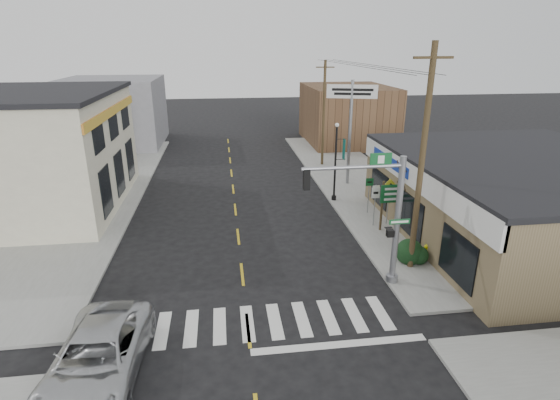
{
  "coord_description": "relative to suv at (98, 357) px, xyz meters",
  "views": [
    {
      "loc": [
        -0.61,
        -12.98,
        9.54
      ],
      "look_at": [
        1.89,
        5.6,
        2.8
      ],
      "focal_mm": 28.0,
      "sensor_mm": 36.0,
      "label": 1
    }
  ],
  "objects": [
    {
      "name": "shrub_front",
      "position": [
        12.19,
        5.69,
        -0.16
      ],
      "size": [
        1.23,
        1.23,
        0.92
      ],
      "primitive_type": "ellipsoid",
      "color": "#143218",
      "rests_on": "sidewalk_right"
    },
    {
      "name": "crosswalk",
      "position": [
        4.57,
        2.13,
        -0.75
      ],
      "size": [
        11.0,
        2.2,
        0.01
      ],
      "primitive_type": "cube",
      "color": "silver",
      "rests_on": "ground"
    },
    {
      "name": "guide_sign",
      "position": [
        12.77,
        9.27,
        1.15
      ],
      "size": [
        1.56,
        0.13,
        2.73
      ],
      "rotation": [
        0.0,
        0.0,
        0.01
      ],
      "color": "#4A3A22",
      "rests_on": "sidewalk_right"
    },
    {
      "name": "fire_hydrant",
      "position": [
        13.07,
        5.83,
        -0.24
      ],
      "size": [
        0.22,
        0.22,
        0.71
      ],
      "rotation": [
        0.0,
        0.0,
        0.4
      ],
      "color": "#DAD20A",
      "rests_on": "sidewalk_right"
    },
    {
      "name": "shrub_back",
      "position": [
        14.16,
        10.49,
        -0.25
      ],
      "size": [
        0.98,
        0.98,
        0.74
      ],
      "primitive_type": "ellipsoid",
      "color": "black",
      "rests_on": "sidewalk_right"
    },
    {
      "name": "sidewalk_right",
      "position": [
        13.57,
        14.73,
        -0.69
      ],
      "size": [
        6.0,
        38.0,
        0.13
      ],
      "primitive_type": "cube",
      "color": "gray",
      "rests_on": "ground"
    },
    {
      "name": "bldg_distant_left",
      "position": [
        -6.43,
        33.73,
        2.45
      ],
      "size": [
        9.0,
        10.0,
        6.4
      ],
      "primitive_type": "cube",
      "color": "gray",
      "rests_on": "ground"
    },
    {
      "name": "utility_pole_far",
      "position": [
        12.07,
        22.93,
        3.6
      ],
      "size": [
        1.43,
        0.21,
        8.23
      ],
      "rotation": [
        0.0,
        0.0,
        -0.09
      ],
      "color": "#463722",
      "rests_on": "sidewalk_right"
    },
    {
      "name": "sidewalk_left",
      "position": [
        -4.43,
        14.73,
        -0.69
      ],
      "size": [
        6.0,
        38.0,
        0.13
      ],
      "primitive_type": "cube",
      "color": "gray",
      "rests_on": "ground"
    },
    {
      "name": "traffic_signal_pole",
      "position": [
        10.11,
        4.11,
        2.68
      ],
      "size": [
        4.37,
        0.37,
        5.54
      ],
      "rotation": [
        0.0,
        0.0,
        0.01
      ],
      "color": "gray",
      "rests_on": "sidewalk_right"
    },
    {
      "name": "ped_crossing_sign",
      "position": [
        12.77,
        10.04,
        1.18
      ],
      "size": [
        1.02,
        0.07,
        2.62
      ],
      "rotation": [
        0.0,
        0.0,
        0.15
      ],
      "color": "gray",
      "rests_on": "sidewalk_right"
    },
    {
      "name": "bldg_distant_right",
      "position": [
        16.57,
        31.73,
        2.05
      ],
      "size": [
        8.0,
        10.0,
        5.6
      ],
      "primitive_type": "cube",
      "color": "brown",
      "rests_on": "ground"
    },
    {
      "name": "bare_tree",
      "position": [
        13.26,
        8.62,
        3.0
      ],
      "size": [
        2.3,
        2.3,
        4.61
      ],
      "rotation": [
        0.0,
        0.0,
        -0.01
      ],
      "color": "black",
      "rests_on": "sidewalk_right"
    },
    {
      "name": "left_building",
      "position": [
        -8.43,
        15.73,
        2.65
      ],
      "size": [
        12.0,
        12.0,
        6.8
      ],
      "primitive_type": "cube",
      "color": "beige",
      "rests_on": "ground"
    },
    {
      "name": "thrift_store",
      "position": [
        19.07,
        7.73,
        1.25
      ],
      "size": [
        12.0,
        14.0,
        4.0
      ],
      "primitive_type": "cube",
      "color": "#776647",
      "rests_on": "ground"
    },
    {
      "name": "lamp_post",
      "position": [
        10.93,
        14.31,
        2.23
      ],
      "size": [
        0.64,
        0.5,
        4.91
      ],
      "rotation": [
        0.0,
        0.0,
        0.27
      ],
      "color": "black",
      "rests_on": "sidewalk_right"
    },
    {
      "name": "center_line",
      "position": [
        4.57,
        9.73,
        -0.75
      ],
      "size": [
        0.12,
        56.0,
        0.01
      ],
      "primitive_type": "cube",
      "color": "gold",
      "rests_on": "ground"
    },
    {
      "name": "suv",
      "position": [
        0.0,
        0.0,
        0.0
      ],
      "size": [
        2.78,
        5.54,
        1.51
      ],
      "primitive_type": "imported",
      "rotation": [
        0.0,
        0.0,
        -0.05
      ],
      "color": "#B6B8BB",
      "rests_on": "ground"
    },
    {
      "name": "utility_pole_near",
      "position": [
        12.07,
        5.23,
        4.26
      ],
      "size": [
        1.66,
        0.25,
        9.53
      ],
      "rotation": [
        0.0,
        0.0,
        0.08
      ],
      "color": "#402F20",
      "rests_on": "sidewalk_right"
    },
    {
      "name": "ground",
      "position": [
        4.57,
        1.73,
        -0.75
      ],
      "size": [
        140.0,
        140.0,
        0.0
      ],
      "primitive_type": "plane",
      "color": "black",
      "rests_on": "ground"
    },
    {
      "name": "dance_center_sign",
      "position": [
        12.7,
        17.62,
        4.73
      ],
      "size": [
        3.37,
        0.21,
        7.16
      ],
      "rotation": [
        0.0,
        0.0,
        -0.29
      ],
      "color": "gray",
      "rests_on": "sidewalk_right"
    }
  ]
}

